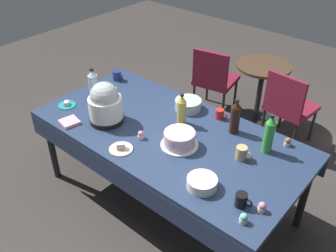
{
  "coord_description": "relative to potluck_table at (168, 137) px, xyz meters",
  "views": [
    {
      "loc": [
        1.57,
        -1.83,
        2.45
      ],
      "look_at": [
        0.0,
        0.0,
        0.8
      ],
      "focal_mm": 39.56,
      "sensor_mm": 36.0,
      "label": 1
    }
  ],
  "objects": [
    {
      "name": "ground",
      "position": [
        0.0,
        0.0,
        -0.69
      ],
      "size": [
        9.0,
        9.0,
        0.0
      ],
      "primitive_type": "plane",
      "color": "#383330"
    },
    {
      "name": "potluck_table",
      "position": [
        0.0,
        0.0,
        0.0
      ],
      "size": [
        2.2,
        1.1,
        0.75
      ],
      "color": "navy",
      "rests_on": "ground"
    },
    {
      "name": "frosted_layer_cake",
      "position": [
        0.19,
        -0.09,
        0.12
      ],
      "size": [
        0.29,
        0.29,
        0.12
      ],
      "color": "silver",
      "rests_on": "potluck_table"
    },
    {
      "name": "slow_cooker",
      "position": [
        -0.48,
        -0.22,
        0.23
      ],
      "size": [
        0.29,
        0.29,
        0.35
      ],
      "color": "black",
      "rests_on": "potluck_table"
    },
    {
      "name": "glass_salad_bowl",
      "position": [
        -0.09,
        0.37,
        0.11
      ],
      "size": [
        0.23,
        0.23,
        0.09
      ],
      "primitive_type": "cylinder",
      "color": "#B2C6BC",
      "rests_on": "potluck_table"
    },
    {
      "name": "ceramic_snack_bowl",
      "position": [
        0.58,
        -0.34,
        0.1
      ],
      "size": [
        0.2,
        0.2,
        0.07
      ],
      "primitive_type": "cylinder",
      "color": "silver",
      "rests_on": "potluck_table"
    },
    {
      "name": "dessert_plate_teal",
      "position": [
        -0.94,
        -0.28,
        0.07
      ],
      "size": [
        0.16,
        0.16,
        0.04
      ],
      "color": "teal",
      "rests_on": "potluck_table"
    },
    {
      "name": "dessert_plate_cream",
      "position": [
        -0.11,
        -0.41,
        0.08
      ],
      "size": [
        0.18,
        0.18,
        0.06
      ],
      "color": "beige",
      "rests_on": "potluck_table"
    },
    {
      "name": "dessert_plate_white",
      "position": [
        -0.87,
        0.15,
        0.07
      ],
      "size": [
        0.16,
        0.16,
        0.05
      ],
      "color": "white",
      "rests_on": "potluck_table"
    },
    {
      "name": "cupcake_cocoa",
      "position": [
        0.8,
        0.45,
        0.09
      ],
      "size": [
        0.05,
        0.05,
        0.07
      ],
      "color": "beige",
      "rests_on": "potluck_table"
    },
    {
      "name": "cupcake_lemon",
      "position": [
        0.98,
        -0.27,
        0.09
      ],
      "size": [
        0.05,
        0.05,
        0.07
      ],
      "color": "beige",
      "rests_on": "potluck_table"
    },
    {
      "name": "cupcake_berry",
      "position": [
        0.94,
        -0.42,
        0.09
      ],
      "size": [
        0.05,
        0.05,
        0.07
      ],
      "color": "beige",
      "rests_on": "potluck_table"
    },
    {
      "name": "cupcake_rose",
      "position": [
        -0.1,
        -0.21,
        0.09
      ],
      "size": [
        0.05,
        0.05,
        0.07
      ],
      "color": "beige",
      "rests_on": "potluck_table"
    },
    {
      "name": "soda_bottle_cola",
      "position": [
        0.4,
        0.33,
        0.2
      ],
      "size": [
        0.08,
        0.08,
        0.3
      ],
      "color": "#33190F",
      "rests_on": "potluck_table"
    },
    {
      "name": "soda_bottle_lime_soda",
      "position": [
        0.72,
        0.28,
        0.21
      ],
      "size": [
        0.07,
        0.07,
        0.32
      ],
      "color": "green",
      "rests_on": "potluck_table"
    },
    {
      "name": "soda_bottle_water",
      "position": [
        -0.8,
        -0.07,
        0.21
      ],
      "size": [
        0.08,
        0.08,
        0.33
      ],
      "color": "silver",
      "rests_on": "potluck_table"
    },
    {
      "name": "soda_bottle_ginger_ale",
      "position": [
        0.01,
        0.16,
        0.19
      ],
      "size": [
        0.07,
        0.07,
        0.28
      ],
      "color": "gold",
      "rests_on": "potluck_table"
    },
    {
      "name": "coffee_mug_navy",
      "position": [
        -0.96,
        0.35,
        0.11
      ],
      "size": [
        0.13,
        0.08,
        0.09
      ],
      "color": "navy",
      "rests_on": "potluck_table"
    },
    {
      "name": "coffee_mug_tan",
      "position": [
        0.62,
        0.09,
        0.11
      ],
      "size": [
        0.12,
        0.08,
        0.1
      ],
      "color": "tan",
      "rests_on": "potluck_table"
    },
    {
      "name": "coffee_mug_red",
      "position": [
        0.21,
        0.43,
        0.1
      ],
      "size": [
        0.11,
        0.07,
        0.08
      ],
      "color": "#B2231E",
      "rests_on": "potluck_table"
    },
    {
      "name": "coffee_mug_black",
      "position": [
        0.86,
        -0.31,
        0.11
      ],
      "size": [
        0.12,
        0.08,
        0.09
      ],
      "color": "black",
      "rests_on": "potluck_table"
    },
    {
      "name": "paper_napkin_stack",
      "position": [
        -0.69,
        -0.44,
        0.07
      ],
      "size": [
        0.17,
        0.17,
        0.02
      ],
      "primitive_type": "cube",
      "rotation": [
        0.0,
        0.0,
        -0.2
      ],
      "color": "pink",
      "rests_on": "potluck_table"
    },
    {
      "name": "maroon_chair_left",
      "position": [
        -0.54,
        1.44,
        -0.2
      ],
      "size": [
        0.51,
        0.51,
        0.85
      ],
      "color": "maroon",
      "rests_on": "ground"
    },
    {
      "name": "maroon_chair_right",
      "position": [
        0.39,
        1.44,
        -0.2
      ],
      "size": [
        0.48,
        0.48,
        0.85
      ],
      "color": "maroon",
      "rests_on": "ground"
    },
    {
      "name": "round_cafe_table",
      "position": [
        -0.05,
        1.67,
        -0.19
      ],
      "size": [
        0.6,
        0.6,
        0.72
      ],
      "color": "#473323",
      "rests_on": "ground"
    }
  ]
}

